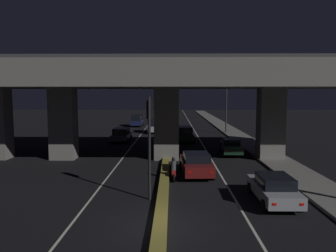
% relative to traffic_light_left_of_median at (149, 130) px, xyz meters
% --- Properties ---
extents(ground_plane, '(200.00, 200.00, 0.00)m').
position_rel_traffic_light_left_of_median_xyz_m(ground_plane, '(0.69, -3.55, -3.68)').
color(ground_plane, black).
extents(lane_line_left_inner, '(0.12, 126.00, 0.00)m').
position_rel_traffic_light_left_of_median_xyz_m(lane_line_left_inner, '(-3.13, 31.45, -3.68)').
color(lane_line_left_inner, beige).
rests_on(lane_line_left_inner, ground_plane).
extents(lane_line_right_inner, '(0.12, 126.00, 0.00)m').
position_rel_traffic_light_left_of_median_xyz_m(lane_line_right_inner, '(4.52, 31.45, -3.68)').
color(lane_line_right_inner, beige).
rests_on(lane_line_right_inner, ground_plane).
extents(median_divider, '(0.59, 126.00, 0.27)m').
position_rel_traffic_light_left_of_median_xyz_m(median_divider, '(0.69, 31.45, -3.55)').
color(median_divider, olive).
rests_on(median_divider, ground_plane).
extents(sidewalk_right, '(2.80, 126.00, 0.17)m').
position_rel_traffic_light_left_of_median_xyz_m(sidewalk_right, '(9.76, 24.45, -3.60)').
color(sidewalk_right, slate).
rests_on(sidewalk_right, ground_plane).
extents(elevated_overpass, '(34.91, 11.58, 8.86)m').
position_rel_traffic_light_left_of_median_xyz_m(elevated_overpass, '(0.35, 10.69, 2.96)').
color(elevated_overpass, slate).
rests_on(elevated_overpass, ground_plane).
extents(traffic_light_left_of_median, '(0.30, 0.49, 5.42)m').
position_rel_traffic_light_left_of_median_xyz_m(traffic_light_left_of_median, '(0.00, 0.00, 0.00)').
color(traffic_light_left_of_median, black).
rests_on(traffic_light_left_of_median, ground_plane).
extents(street_lamp, '(2.69, 0.32, 7.96)m').
position_rel_traffic_light_left_of_median_xyz_m(street_lamp, '(8.30, 28.81, 1.07)').
color(street_lamp, '#2D2D30').
rests_on(street_lamp, ground_plane).
extents(car_silver_lead, '(1.93, 4.44, 1.44)m').
position_rel_traffic_light_left_of_median_xyz_m(car_silver_lead, '(6.41, -0.41, -2.95)').
color(car_silver_lead, gray).
rests_on(car_silver_lead, ground_plane).
extents(car_dark_red_second, '(2.23, 4.60, 1.54)m').
position_rel_traffic_light_left_of_median_xyz_m(car_dark_red_second, '(2.83, 5.22, -2.90)').
color(car_dark_red_second, '#591414').
rests_on(car_dark_red_second, ground_plane).
extents(car_dark_green_third, '(1.98, 4.07, 1.49)m').
position_rel_traffic_light_left_of_median_xyz_m(car_dark_green_third, '(6.53, 12.65, -2.91)').
color(car_dark_green_third, black).
rests_on(car_dark_green_third, ground_plane).
extents(car_dark_green_fourth, '(2.15, 4.67, 1.79)m').
position_rel_traffic_light_left_of_median_xyz_m(car_dark_green_fourth, '(2.61, 20.82, -2.76)').
color(car_dark_green_fourth, black).
rests_on(car_dark_green_fourth, ground_plane).
extents(car_grey_lead_oncoming, '(2.09, 4.05, 1.60)m').
position_rel_traffic_light_left_of_median_xyz_m(car_grey_lead_oncoming, '(-4.73, 20.56, -2.84)').
color(car_grey_lead_oncoming, '#515459').
rests_on(car_grey_lead_oncoming, ground_plane).
extents(car_silver_second_oncoming, '(2.13, 4.15, 2.01)m').
position_rel_traffic_light_left_of_median_xyz_m(car_silver_second_oncoming, '(-1.36, 29.45, -2.65)').
color(car_silver_second_oncoming, gray).
rests_on(car_silver_second_oncoming, ground_plane).
extents(car_dark_blue_third_oncoming, '(2.02, 4.32, 2.04)m').
position_rel_traffic_light_left_of_median_xyz_m(car_dark_blue_third_oncoming, '(-4.85, 38.56, -2.63)').
color(car_dark_blue_third_oncoming, '#141938').
rests_on(car_dark_blue_third_oncoming, ground_plane).
extents(car_white_fourth_oncoming, '(2.08, 4.48, 1.70)m').
position_rel_traffic_light_left_of_median_xyz_m(car_white_fourth_oncoming, '(-1.20, 50.08, -2.79)').
color(car_white_fourth_oncoming, silver).
rests_on(car_white_fourth_oncoming, ground_plane).
extents(motorcycle_red_filtering_near, '(0.34, 1.85, 1.47)m').
position_rel_traffic_light_left_of_median_xyz_m(motorcycle_red_filtering_near, '(1.27, 3.94, -3.06)').
color(motorcycle_red_filtering_near, black).
rests_on(motorcycle_red_filtering_near, ground_plane).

